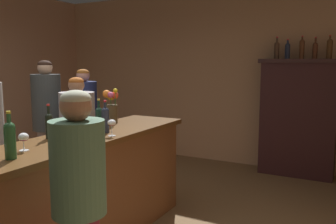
# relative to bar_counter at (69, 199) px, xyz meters

# --- Properties ---
(wall_back) EXTENTS (5.63, 0.12, 2.83)m
(wall_back) POSITION_rel_bar_counter_xyz_m (-0.35, 3.60, 0.90)
(wall_back) COLOR tan
(wall_back) RESTS_ON ground
(bar_counter) EXTENTS (0.65, 2.97, 1.02)m
(bar_counter) POSITION_rel_bar_counter_xyz_m (0.00, 0.00, 0.00)
(bar_counter) COLOR brown
(bar_counter) RESTS_ON ground
(display_cabinet) EXTENTS (1.13, 0.38, 1.71)m
(display_cabinet) POSITION_rel_bar_counter_xyz_m (1.31, 3.32, 0.38)
(display_cabinet) COLOR #31191A
(display_cabinet) RESTS_ON ground
(wine_bottle_syrah) EXTENTS (0.07, 0.07, 0.30)m
(wine_bottle_syrah) POSITION_rel_bar_counter_xyz_m (0.07, 0.42, 0.64)
(wine_bottle_syrah) COLOR #24293B
(wine_bottle_syrah) RESTS_ON bar_counter
(wine_bottle_chardonnay) EXTENTS (0.07, 0.07, 0.30)m
(wine_bottle_chardonnay) POSITION_rel_bar_counter_xyz_m (-0.05, 0.49, 0.63)
(wine_bottle_chardonnay) COLOR #133125
(wine_bottle_chardonnay) RESTS_ON bar_counter
(wine_bottle_merlot) EXTENTS (0.08, 0.08, 0.32)m
(wine_bottle_merlot) POSITION_rel_bar_counter_xyz_m (0.09, -0.62, 0.65)
(wine_bottle_merlot) COLOR #234F2A
(wine_bottle_merlot) RESTS_ON bar_counter
(wine_bottle_pinot) EXTENTS (0.06, 0.06, 0.30)m
(wine_bottle_pinot) POSITION_rel_bar_counter_xyz_m (-0.18, -0.02, 0.63)
(wine_bottle_pinot) COLOR black
(wine_bottle_pinot) RESTS_ON bar_counter
(wine_glass_front) EXTENTS (0.08, 0.08, 0.13)m
(wine_glass_front) POSITION_rel_bar_counter_xyz_m (-0.02, -0.42, 0.60)
(wine_glass_front) COLOR white
(wine_glass_front) RESTS_ON bar_counter
(wine_glass_mid) EXTENTS (0.07, 0.07, 0.15)m
(wine_glass_mid) POSITION_rel_bar_counter_xyz_m (0.22, 0.32, 0.62)
(wine_glass_mid) COLOR white
(wine_glass_mid) RESTS_ON bar_counter
(flower_arrangement) EXTENTS (0.16, 0.15, 0.37)m
(flower_arrangement) POSITION_rel_bar_counter_xyz_m (-0.20, 0.87, 0.68)
(flower_arrangement) COLOR #433722
(flower_arrangement) RESTS_ON bar_counter
(display_bottle_left) EXTENTS (0.08, 0.08, 0.32)m
(display_bottle_left) POSITION_rel_bar_counter_xyz_m (0.97, 3.32, 1.34)
(display_bottle_left) COLOR #402C1E
(display_bottle_left) RESTS_ON display_cabinet
(display_bottle_midleft) EXTENTS (0.07, 0.07, 0.28)m
(display_bottle_midleft) POSITION_rel_bar_counter_xyz_m (1.12, 3.32, 1.33)
(display_bottle_midleft) COLOR #1B2339
(display_bottle_midleft) RESTS_ON display_cabinet
(display_bottle_center) EXTENTS (0.07, 0.07, 0.33)m
(display_bottle_center) POSITION_rel_bar_counter_xyz_m (1.32, 3.32, 1.35)
(display_bottle_center) COLOR #4C2A17
(display_bottle_center) RESTS_ON display_cabinet
(display_bottle_midright) EXTENTS (0.07, 0.07, 0.30)m
(display_bottle_midright) POSITION_rel_bar_counter_xyz_m (1.50, 3.32, 1.33)
(display_bottle_midright) COLOR #4A2616
(display_bottle_midright) RESTS_ON display_cabinet
(display_bottle_right) EXTENTS (0.08, 0.08, 0.32)m
(display_bottle_right) POSITION_rel_bar_counter_xyz_m (1.68, 3.32, 1.35)
(display_bottle_right) COLOR #4A2D16
(display_bottle_right) RESTS_ON display_cabinet
(patron_tall) EXTENTS (0.34, 0.34, 1.69)m
(patron_tall) POSITION_rel_bar_counter_xyz_m (-1.22, 0.93, 0.41)
(patron_tall) COLOR gray
(patron_tall) RESTS_ON ground
(patron_in_grey) EXTENTS (0.39, 0.39, 1.50)m
(patron_in_grey) POSITION_rel_bar_counter_xyz_m (-0.67, 0.86, 0.29)
(patron_in_grey) COLOR #9E9880
(patron_in_grey) RESTS_ON ground
(patron_redhead) EXTENTS (0.36, 0.36, 1.58)m
(patron_redhead) POSITION_rel_bar_counter_xyz_m (-1.14, 1.50, 0.34)
(patron_redhead) COLOR brown
(patron_redhead) RESTS_ON ground
(bartender) EXTENTS (0.33, 0.33, 1.51)m
(bartender) POSITION_rel_bar_counter_xyz_m (0.69, -0.63, 0.32)
(bartender) COLOR maroon
(bartender) RESTS_ON ground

